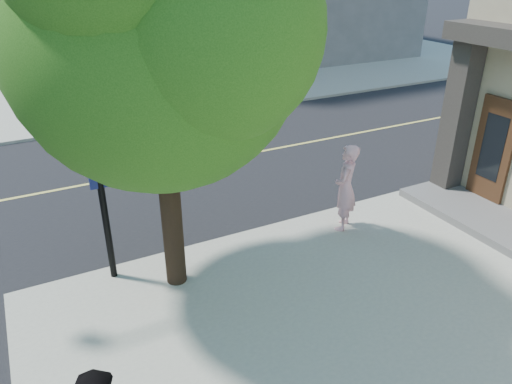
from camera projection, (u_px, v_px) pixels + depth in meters
ground at (61, 284)px, 9.54m from camera, size 140.00×140.00×0.00m
road_ew at (38, 194)px, 13.13m from camera, size 140.00×9.00×0.01m
sidewalk_ne at (230, 51)px, 32.26m from camera, size 29.00×25.00×0.12m
man_on_phone at (346, 188)px, 10.87m from camera, size 0.87×0.85×2.01m
street_tree at (162, 5)px, 7.35m from camera, size 5.82×5.29×7.73m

